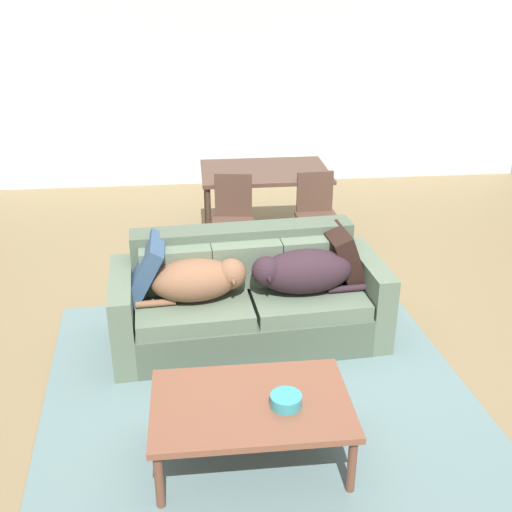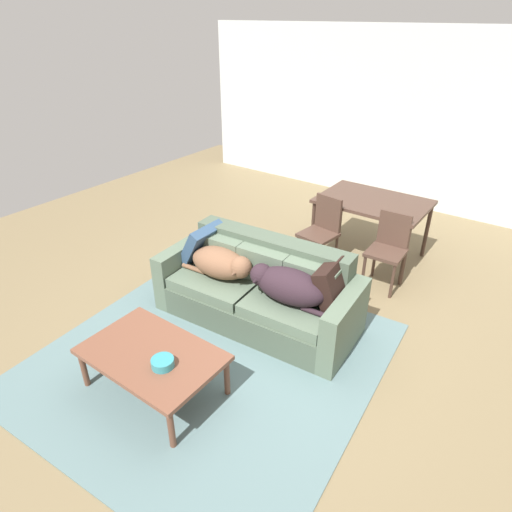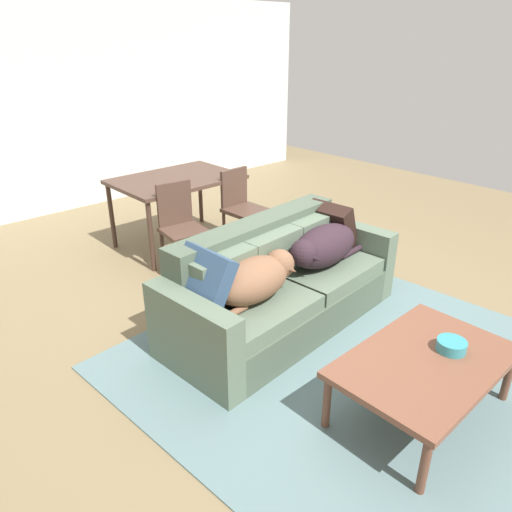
% 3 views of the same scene
% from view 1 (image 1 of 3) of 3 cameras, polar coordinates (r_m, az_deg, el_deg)
% --- Properties ---
extents(ground_plane, '(10.00, 10.00, 0.00)m').
position_cam_1_polar(ground_plane, '(4.99, 1.61, -7.09)').
color(ground_plane, olive).
extents(back_partition, '(8.00, 0.12, 2.70)m').
position_cam_1_polar(back_partition, '(8.32, -2.05, 15.89)').
color(back_partition, silver).
rests_on(back_partition, ground).
extents(area_rug, '(3.09, 3.15, 0.01)m').
position_cam_1_polar(area_rug, '(4.28, 0.38, -13.05)').
color(area_rug, slate).
rests_on(area_rug, ground).
extents(couch, '(2.12, 0.99, 0.84)m').
position_cam_1_polar(couch, '(4.78, -0.75, -4.04)').
color(couch, '#465545').
rests_on(couch, ground).
extents(dog_on_left_cushion, '(0.82, 0.41, 0.31)m').
position_cam_1_polar(dog_on_left_cushion, '(4.52, -5.30, -2.18)').
color(dog_on_left_cushion, brown).
rests_on(dog_on_left_cushion, couch).
extents(dog_on_right_cushion, '(0.90, 0.41, 0.34)m').
position_cam_1_polar(dog_on_right_cushion, '(4.60, 4.23, -1.45)').
color(dog_on_right_cushion, '#2C1E26').
rests_on(dog_on_right_cushion, couch).
extents(throw_pillow_by_left_arm, '(0.32, 0.47, 0.46)m').
position_cam_1_polar(throw_pillow_by_left_arm, '(4.63, -10.32, -1.12)').
color(throw_pillow_by_left_arm, '#2E4866').
rests_on(throw_pillow_by_left_arm, couch).
extents(throw_pillow_by_right_arm, '(0.32, 0.45, 0.45)m').
position_cam_1_polar(throw_pillow_by_right_arm, '(4.86, 8.16, 0.07)').
color(throw_pillow_by_right_arm, black).
rests_on(throw_pillow_by_right_arm, couch).
extents(coffee_table, '(1.14, 0.74, 0.42)m').
position_cam_1_polar(coffee_table, '(3.61, -0.47, -13.90)').
color(coffee_table, brown).
rests_on(coffee_table, ground).
extents(bowl_on_coffee_table, '(0.18, 0.18, 0.07)m').
position_cam_1_polar(bowl_on_coffee_table, '(3.54, 2.81, -13.28)').
color(bowl_on_coffee_table, teal).
rests_on(bowl_on_coffee_table, coffee_table).
extents(dining_table, '(1.32, 0.92, 0.78)m').
position_cam_1_polar(dining_table, '(6.46, 0.81, 7.42)').
color(dining_table, '#4B342A').
rests_on(dining_table, ground).
extents(dining_chair_near_left, '(0.45, 0.45, 0.90)m').
position_cam_1_polar(dining_chair_near_left, '(5.92, -2.17, 3.70)').
color(dining_chair_near_left, '#4B342A').
rests_on(dining_chair_near_left, ground).
extents(dining_chair_near_right, '(0.41, 0.41, 0.88)m').
position_cam_1_polar(dining_chair_near_right, '(6.07, 5.67, 4.08)').
color(dining_chair_near_right, '#4B342A').
rests_on(dining_chair_near_right, ground).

